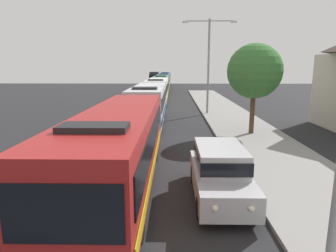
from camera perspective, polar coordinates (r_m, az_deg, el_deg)
bus_lead at (r=11.39m, az=-9.29°, el=-3.70°), size 2.58×11.91×3.21m
bus_second_in_line at (r=24.60m, az=-3.73°, el=4.61°), size 2.58×11.60×3.21m
bus_middle at (r=37.83m, az=-2.07°, el=7.06°), size 2.58×12.43×3.21m
bus_fourth_in_line at (r=51.31m, az=-1.26°, el=8.25°), size 2.58×12.19×3.21m
bus_rear at (r=64.78m, az=-0.79°, el=8.94°), size 2.58×12.32×3.21m
bus_tail_end at (r=78.09m, az=-0.48°, el=9.39°), size 2.58×10.88×3.21m
white_suv at (r=10.65m, az=10.10°, el=-8.52°), size 1.86×4.75×1.90m
box_truck_oncoming at (r=82.61m, az=-2.72°, el=9.51°), size 2.35×6.98×3.15m
streetlamp_mid at (r=28.82m, az=7.94°, el=13.07°), size 5.05×0.28×8.86m
roadside_tree at (r=20.47m, az=16.56°, el=10.20°), size 3.63×3.63×6.02m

